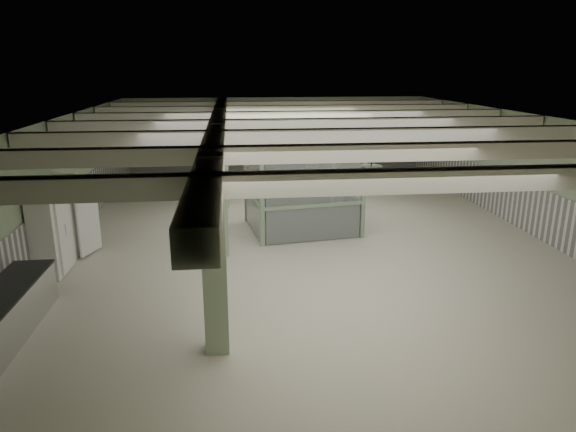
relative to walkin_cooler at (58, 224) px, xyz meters
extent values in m
plane|color=silver|center=(6.62, 1.29, -1.09)|extent=(20.00, 20.00, 0.00)
cube|color=white|center=(6.62, 1.29, 2.51)|extent=(14.00, 20.00, 0.02)
cube|color=#92A584|center=(6.62, 11.29, 0.71)|extent=(14.00, 0.02, 3.60)
cube|color=#92A584|center=(6.62, -8.71, 0.71)|extent=(14.00, 0.02, 3.60)
cube|color=#92A584|center=(-0.38, 1.29, 0.71)|extent=(0.02, 20.00, 3.60)
cube|color=#92A584|center=(13.62, 1.29, 0.71)|extent=(0.02, 20.00, 3.60)
cube|color=silver|center=(-0.35, 1.29, -0.34)|extent=(0.05, 19.90, 1.50)
cube|color=silver|center=(13.60, 1.29, -0.34)|extent=(0.05, 19.90, 1.50)
cube|color=silver|center=(6.62, 11.27, -0.34)|extent=(13.90, 0.05, 1.50)
cube|color=silver|center=(4.12, 1.29, 2.29)|extent=(0.45, 19.90, 0.40)
cube|color=silver|center=(6.62, -6.21, 2.33)|extent=(13.90, 0.35, 0.32)
cube|color=silver|center=(6.62, -3.71, 2.33)|extent=(13.90, 0.35, 0.32)
cube|color=silver|center=(6.62, -1.21, 2.33)|extent=(13.90, 0.35, 0.32)
cube|color=silver|center=(6.62, 1.29, 2.33)|extent=(13.90, 0.35, 0.32)
cube|color=silver|center=(6.62, 3.79, 2.33)|extent=(13.90, 0.35, 0.32)
cube|color=silver|center=(6.62, 6.29, 2.33)|extent=(13.90, 0.35, 0.32)
cube|color=silver|center=(6.62, 8.79, 2.33)|extent=(13.90, 0.35, 0.32)
cube|color=#AABE99|center=(4.12, -4.71, 0.71)|extent=(0.42, 0.42, 3.60)
cube|color=#AABE99|center=(4.12, 0.29, 0.71)|extent=(0.42, 0.42, 3.60)
cube|color=#AABE99|center=(4.12, 5.29, 0.71)|extent=(0.42, 0.42, 3.60)
cube|color=#AABE99|center=(4.12, 9.29, 0.71)|extent=(0.42, 0.42, 3.60)
cone|color=#324333|center=(7.12, -3.71, 1.96)|extent=(0.44, 0.44, 0.22)
cone|color=#324333|center=(7.12, 1.79, 1.96)|extent=(0.44, 0.44, 0.22)
cone|color=#324333|center=(7.12, 6.79, 1.96)|extent=(0.44, 0.44, 0.22)
cube|color=white|center=(-0.03, 0.00, 0.00)|extent=(0.60, 2.39, 2.19)
cube|color=white|center=(0.30, -0.55, 0.00)|extent=(0.06, 0.90, 2.09)
cube|color=white|center=(0.42, 0.64, 0.00)|extent=(0.38, 0.86, 2.09)
cube|color=silver|center=(0.34, -0.55, 0.00)|extent=(0.02, 0.05, 0.30)
cube|color=silver|center=(0.34, 0.54, 0.00)|extent=(0.02, 0.05, 0.30)
cube|color=gray|center=(5.29, 0.84, 0.18)|extent=(0.14, 0.14, 2.56)
cube|color=gray|center=(4.92, 3.37, 0.18)|extent=(0.14, 0.14, 2.56)
cube|color=gray|center=(8.33, 1.29, 0.18)|extent=(0.14, 0.14, 2.56)
cube|color=gray|center=(7.96, 3.82, 0.18)|extent=(0.14, 0.14, 2.56)
cube|color=gray|center=(6.62, 2.33, 1.52)|extent=(3.69, 3.26, 0.12)
cube|color=silver|center=(6.81, 1.07, -0.54)|extent=(2.85, 0.47, 1.05)
cube|color=silver|center=(6.81, 1.07, 0.69)|extent=(2.85, 0.47, 1.22)
cube|color=silver|center=(6.44, 3.59, -0.54)|extent=(2.85, 0.47, 1.05)
cube|color=silver|center=(6.44, 3.59, 0.69)|extent=(2.85, 0.47, 1.22)
cube|color=silver|center=(5.11, 2.11, -0.54)|extent=(0.40, 2.34, 1.05)
cube|color=silver|center=(5.11, 2.11, 0.69)|extent=(0.40, 2.34, 1.22)
cube|color=silver|center=(8.14, 2.55, -0.54)|extent=(0.40, 2.34, 1.05)
cube|color=silver|center=(8.14, 2.55, 0.69)|extent=(0.40, 2.34, 1.22)
cube|color=#505345|center=(8.28, 2.66, -0.47)|extent=(0.56, 0.67, 1.25)
camera|label=1|loc=(4.48, -13.12, 3.89)|focal=32.00mm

